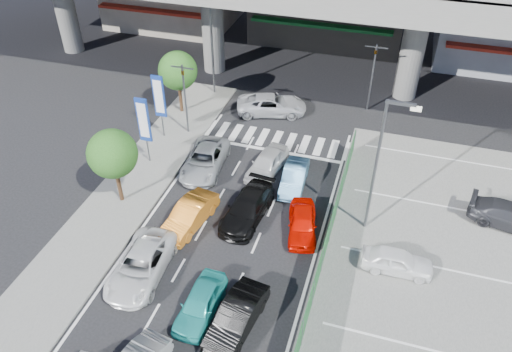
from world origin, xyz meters
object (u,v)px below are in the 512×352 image
(signboard_far, at_px, (159,98))
(parked_sedan_dgrey, at_px, (512,216))
(parked_sedan_white, at_px, (397,261))
(taxi_teal_mid, at_px, (200,303))
(crossing_wagon_silver, at_px, (272,105))
(signboard_near, at_px, (144,122))
(tree_near, at_px, (112,154))
(street_lamp_right, at_px, (381,158))
(kei_truck_front_right, at_px, (294,177))
(tree_far, at_px, (178,71))
(sedan_black_mid, at_px, (247,208))
(sedan_white_mid_left, at_px, (141,265))
(taxi_orange_left, at_px, (189,215))
(wagon_silver_front_left, at_px, (205,160))
(traffic_light_left, at_px, (184,82))
(hatch_black_mid_right, at_px, (237,317))
(traffic_light_right, at_px, (374,61))
(sedan_white_front_mid, at_px, (267,163))
(street_lamp_left, at_px, (214,36))
(taxi_orange_right, at_px, (302,223))
(traffic_cone, at_px, (371,259))

(signboard_far, bearing_deg, parked_sedan_dgrey, -6.63)
(parked_sedan_dgrey, bearing_deg, parked_sedan_white, 142.28)
(taxi_teal_mid, xyz_separation_m, crossing_wagon_silver, (-1.76, 18.39, 0.07))
(signboard_near, bearing_deg, signboard_far, 97.59)
(tree_near, relative_size, crossing_wagon_silver, 0.93)
(street_lamp_right, xyz_separation_m, kei_truck_front_right, (-4.81, 2.39, -4.14))
(tree_far, bearing_deg, sedan_black_mid, -49.33)
(sedan_white_mid_left, relative_size, taxi_orange_left, 1.19)
(signboard_far, distance_m, wagon_silver_front_left, 5.43)
(traffic_light_left, distance_m, signboard_near, 4.22)
(tree_far, relative_size, taxi_orange_left, 1.15)
(wagon_silver_front_left, bearing_deg, tree_far, 120.18)
(signboard_far, bearing_deg, signboard_near, -82.41)
(kei_truck_front_right, bearing_deg, hatch_black_mid_right, -93.72)
(hatch_black_mid_right, bearing_deg, tree_far, 128.96)
(tree_far, relative_size, parked_sedan_white, 1.34)
(traffic_light_right, bearing_deg, hatch_black_mid_right, -98.49)
(street_lamp_right, distance_m, sedan_white_front_mid, 8.55)
(parked_sedan_white, bearing_deg, taxi_orange_left, 88.43)
(street_lamp_left, distance_m, tree_far, 4.04)
(sedan_black_mid, bearing_deg, street_lamp_left, 122.95)
(signboard_far, bearing_deg, sedan_white_front_mid, -12.51)
(sedan_black_mid, xyz_separation_m, parked_sedan_dgrey, (14.10, 3.60, 0.02))
(tree_far, height_order, sedan_black_mid, tree_far)
(taxi_teal_mid, distance_m, taxi_orange_right, 7.37)
(tree_near, height_order, wagon_silver_front_left, tree_near)
(traffic_light_left, xyz_separation_m, tree_far, (-1.60, 2.50, -0.55))
(kei_truck_front_right, relative_size, crossing_wagon_silver, 0.74)
(street_lamp_left, bearing_deg, wagon_silver_front_left, -73.47)
(signboard_near, distance_m, traffic_cone, 15.79)
(traffic_light_right, xyz_separation_m, tree_far, (-13.30, -4.50, -0.55))
(taxi_orange_left, height_order, sedan_black_mid, same)
(sedan_black_mid, bearing_deg, signboard_far, 148.23)
(parked_sedan_white, xyz_separation_m, parked_sedan_dgrey, (5.75, 5.18, 0.04))
(crossing_wagon_silver, bearing_deg, parked_sedan_dgrey, -132.64)
(traffic_cone, bearing_deg, sedan_white_front_mid, 140.20)
(sedan_black_mid, bearing_deg, sedan_white_mid_left, -118.09)
(tree_near, xyz_separation_m, sedan_white_front_mid, (7.39, 5.22, -2.70))
(signboard_far, xyz_separation_m, parked_sedan_white, (16.48, -7.76, -2.39))
(traffic_light_left, bearing_deg, signboard_near, -104.02)
(tree_near, bearing_deg, taxi_teal_mid, -38.94)
(tree_near, height_order, sedan_white_mid_left, tree_near)
(traffic_light_right, relative_size, sedan_white_mid_left, 1.05)
(sedan_white_mid_left, distance_m, sedan_white_front_mid, 10.62)
(taxi_orange_right, distance_m, kei_truck_front_right, 4.05)
(tree_near, height_order, parked_sedan_dgrey, tree_near)
(street_lamp_left, bearing_deg, sedan_white_front_mid, -52.58)
(taxi_teal_mid, height_order, parked_sedan_dgrey, parked_sedan_dgrey)
(signboard_near, relative_size, wagon_silver_front_left, 0.95)
(signboard_near, distance_m, sedan_black_mid, 8.68)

